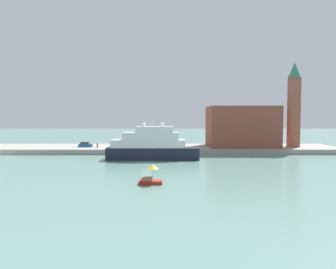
{
  "coord_description": "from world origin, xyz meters",
  "views": [
    {
      "loc": [
        4.75,
        -70.64,
        10.51
      ],
      "look_at": [
        4.42,
        6.0,
        6.13
      ],
      "focal_mm": 34.24,
      "sensor_mm": 36.0,
      "label": 1
    }
  ],
  "objects_px": {
    "parked_car": "(87,145)",
    "harbor_building": "(243,127)",
    "mooring_bollard": "(181,148)",
    "person_figure": "(99,145)",
    "small_motorboat": "(152,176)",
    "large_yacht": "(153,146)",
    "bell_tower": "(296,101)"
  },
  "relations": [
    {
      "from": "small_motorboat",
      "to": "bell_tower",
      "type": "bearing_deg",
      "value": 49.1
    },
    {
      "from": "parked_car",
      "to": "person_figure",
      "type": "height_order",
      "value": "person_figure"
    },
    {
      "from": "large_yacht",
      "to": "harbor_building",
      "type": "relative_size",
      "value": 1.13
    },
    {
      "from": "bell_tower",
      "to": "person_figure",
      "type": "xyz_separation_m",
      "value": [
        -57.81,
        -3.63,
        -12.91
      ]
    },
    {
      "from": "harbor_building",
      "to": "person_figure",
      "type": "xyz_separation_m",
      "value": [
        -42.35,
        -4.2,
        -5.29
      ]
    },
    {
      "from": "small_motorboat",
      "to": "harbor_building",
      "type": "relative_size",
      "value": 0.18
    },
    {
      "from": "parked_car",
      "to": "person_figure",
      "type": "xyz_separation_m",
      "value": [
        4.08,
        -2.57,
        0.07
      ]
    },
    {
      "from": "small_motorboat",
      "to": "harbor_building",
      "type": "distance_m",
      "value": 53.37
    },
    {
      "from": "harbor_building",
      "to": "parked_car",
      "type": "relative_size",
      "value": 4.93
    },
    {
      "from": "parked_car",
      "to": "harbor_building",
      "type": "bearing_deg",
      "value": 2.01
    },
    {
      "from": "large_yacht",
      "to": "bell_tower",
      "type": "relative_size",
      "value": 0.89
    },
    {
      "from": "parked_car",
      "to": "mooring_bollard",
      "type": "distance_m",
      "value": 28.18
    },
    {
      "from": "harbor_building",
      "to": "mooring_bollard",
      "type": "relative_size",
      "value": 24.18
    },
    {
      "from": "large_yacht",
      "to": "parked_car",
      "type": "height_order",
      "value": "large_yacht"
    },
    {
      "from": "large_yacht",
      "to": "person_figure",
      "type": "xyz_separation_m",
      "value": [
        -16.35,
        14.36,
        -1.07
      ]
    },
    {
      "from": "large_yacht",
      "to": "parked_car",
      "type": "distance_m",
      "value": 26.56
    },
    {
      "from": "large_yacht",
      "to": "bell_tower",
      "type": "distance_m",
      "value": 46.72
    },
    {
      "from": "large_yacht",
      "to": "small_motorboat",
      "type": "relative_size",
      "value": 6.18
    },
    {
      "from": "person_figure",
      "to": "mooring_bollard",
      "type": "relative_size",
      "value": 1.91
    },
    {
      "from": "small_motorboat",
      "to": "parked_car",
      "type": "relative_size",
      "value": 0.9
    },
    {
      "from": "large_yacht",
      "to": "small_motorboat",
      "type": "height_order",
      "value": "large_yacht"
    },
    {
      "from": "parked_car",
      "to": "person_figure",
      "type": "distance_m",
      "value": 4.82
    },
    {
      "from": "harbor_building",
      "to": "parked_car",
      "type": "xyz_separation_m",
      "value": [
        -46.44,
        -1.63,
        -5.36
      ]
    },
    {
      "from": "bell_tower",
      "to": "mooring_bollard",
      "type": "height_order",
      "value": "bell_tower"
    },
    {
      "from": "large_yacht",
      "to": "person_figure",
      "type": "relative_size",
      "value": 14.31
    },
    {
      "from": "large_yacht",
      "to": "harbor_building",
      "type": "height_order",
      "value": "harbor_building"
    },
    {
      "from": "small_motorboat",
      "to": "person_figure",
      "type": "height_order",
      "value": "small_motorboat"
    },
    {
      "from": "small_motorboat",
      "to": "parked_car",
      "type": "distance_m",
      "value": 50.24
    },
    {
      "from": "large_yacht",
      "to": "small_motorboat",
      "type": "xyz_separation_m",
      "value": [
        1.33,
        -28.34,
        -1.99
      ]
    },
    {
      "from": "mooring_bollard",
      "to": "person_figure",
      "type": "bearing_deg",
      "value": 171.86
    },
    {
      "from": "harbor_building",
      "to": "large_yacht",
      "type": "bearing_deg",
      "value": -144.48
    },
    {
      "from": "bell_tower",
      "to": "parked_car",
      "type": "bearing_deg",
      "value": -179.01
    }
  ]
}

